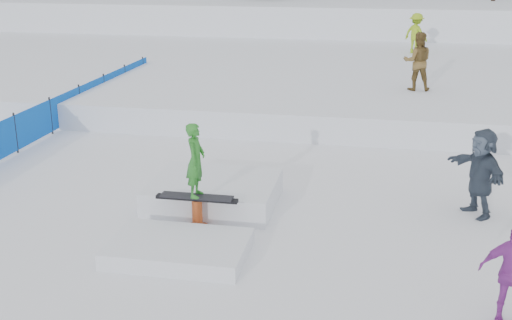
% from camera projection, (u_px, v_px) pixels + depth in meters
% --- Properties ---
extents(ground, '(120.00, 120.00, 0.00)m').
position_uv_depth(ground, '(208.00, 250.00, 11.53)').
color(ground, white).
extents(snow_berm, '(60.00, 14.00, 2.40)m').
position_uv_depth(snow_berm, '(335.00, 18.00, 39.16)').
color(snow_berm, white).
rests_on(snow_berm, ground).
extents(snow_midrise, '(50.00, 18.00, 0.80)m').
position_uv_depth(snow_midrise, '(309.00, 72.00, 26.34)').
color(snow_midrise, white).
rests_on(snow_midrise, ground).
extents(safety_fence, '(0.05, 16.00, 1.10)m').
position_uv_depth(safety_fence, '(51.00, 116.00, 18.70)').
color(safety_fence, blue).
rests_on(safety_fence, ground).
extents(walker_olive, '(0.96, 0.78, 1.88)m').
position_uv_depth(walker_olive, '(418.00, 61.00, 20.66)').
color(walker_olive, brown).
rests_on(walker_olive, snow_midrise).
extents(walker_ygreen, '(1.29, 1.22, 1.75)m').
position_uv_depth(walker_ygreen, '(416.00, 33.00, 28.20)').
color(walker_ygreen, '#90B81B').
rests_on(walker_ygreen, snow_midrise).
extents(spectator_purple, '(0.97, 0.53, 1.56)m').
position_uv_depth(spectator_purple, '(512.00, 273.00, 9.07)').
color(spectator_purple, purple).
rests_on(spectator_purple, ground).
extents(spectator_dark, '(1.27, 1.74, 1.82)m').
position_uv_depth(spectator_dark, '(480.00, 172.00, 12.82)').
color(spectator_dark, '#384353').
rests_on(spectator_dark, ground).
extents(jib_rail_feature, '(2.60, 4.40, 2.11)m').
position_uv_depth(jib_rail_feature, '(205.00, 203.00, 12.86)').
color(jib_rail_feature, white).
rests_on(jib_rail_feature, ground).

